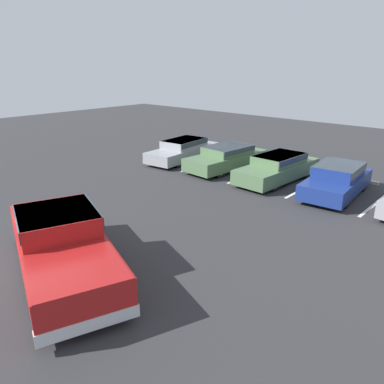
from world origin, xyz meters
The scene contains 12 objects.
ground_plane centered at (0.00, 0.00, 0.00)m, with size 60.00×60.00×0.00m, color #2D2D30.
stall_stripe_a centered at (-6.21, 11.17, 0.00)m, with size 0.12×4.01×0.01m, color white.
stall_stripe_b centered at (-3.26, 11.17, 0.00)m, with size 0.12×4.01×0.01m, color white.
stall_stripe_c centered at (-0.31, 11.17, 0.00)m, with size 0.12×4.01×0.01m, color white.
stall_stripe_d centered at (2.63, 11.17, 0.00)m, with size 0.12×4.01×0.01m, color white.
stall_stripe_e centered at (5.58, 11.17, 0.00)m, with size 0.12×4.01×0.01m, color white.
pickup_truck centered at (1.26, 0.04, 0.86)m, with size 5.97×3.83×1.70m.
parked_sedan_a centered at (-4.80, 11.00, 0.63)m, with size 2.15×4.91×1.19m.
parked_sedan_b centered at (-1.83, 11.11, 0.65)m, with size 2.13×4.80×1.21m.
parked_sedan_c centered at (1.13, 11.11, 0.66)m, with size 1.96×4.86×1.24m.
parked_sedan_d centered at (3.97, 10.97, 0.69)m, with size 2.11×4.44×1.30m.
wheel_stop_curb centered at (3.95, 13.57, 0.07)m, with size 1.95×0.20×0.14m, color #B7B2A8.
Camera 1 is at (9.41, -4.07, 5.25)m, focal length 35.00 mm.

